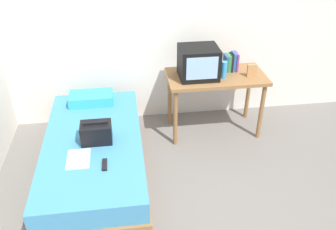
{
  "coord_description": "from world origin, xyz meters",
  "views": [
    {
      "loc": [
        -0.54,
        -2.24,
        2.59
      ],
      "look_at": [
        -0.08,
        1.08,
        0.52
      ],
      "focal_mm": 38.41,
      "sensor_mm": 36.0,
      "label": 1
    }
  ],
  "objects_px": {
    "picture_frame": "(252,71)",
    "magazine": "(78,159)",
    "desk": "(216,83)",
    "remote_silver": "(82,133)",
    "bed": "(95,158)",
    "handbag": "(96,133)",
    "water_bottle": "(224,70)",
    "pillow": "(91,98)",
    "remote_dark": "(105,165)",
    "tv": "(199,62)",
    "book_row": "(231,62)"
  },
  "relations": [
    {
      "from": "tv",
      "to": "book_row",
      "type": "distance_m",
      "value": 0.45
    },
    {
      "from": "tv",
      "to": "water_bottle",
      "type": "relative_size",
      "value": 2.22
    },
    {
      "from": "water_bottle",
      "to": "pillow",
      "type": "relative_size",
      "value": 0.4
    },
    {
      "from": "tv",
      "to": "handbag",
      "type": "distance_m",
      "value": 1.43
    },
    {
      "from": "water_bottle",
      "to": "remote_dark",
      "type": "bearing_deg",
      "value": -141.94
    },
    {
      "from": "water_bottle",
      "to": "magazine",
      "type": "relative_size",
      "value": 0.68
    },
    {
      "from": "desk",
      "to": "magazine",
      "type": "distance_m",
      "value": 1.87
    },
    {
      "from": "bed",
      "to": "book_row",
      "type": "height_order",
      "value": "book_row"
    },
    {
      "from": "water_bottle",
      "to": "handbag",
      "type": "distance_m",
      "value": 1.63
    },
    {
      "from": "desk",
      "to": "remote_silver",
      "type": "relative_size",
      "value": 8.06
    },
    {
      "from": "bed",
      "to": "tv",
      "type": "relative_size",
      "value": 4.55
    },
    {
      "from": "water_bottle",
      "to": "handbag",
      "type": "xyz_separation_m",
      "value": [
        -1.45,
        -0.68,
        -0.28
      ]
    },
    {
      "from": "desk",
      "to": "pillow",
      "type": "xyz_separation_m",
      "value": [
        -1.48,
        0.03,
        -0.12
      ]
    },
    {
      "from": "remote_silver",
      "to": "pillow",
      "type": "bearing_deg",
      "value": 83.61
    },
    {
      "from": "tv",
      "to": "remote_dark",
      "type": "xyz_separation_m",
      "value": [
        -1.09,
        -1.14,
        -0.45
      ]
    },
    {
      "from": "pillow",
      "to": "magazine",
      "type": "xyz_separation_m",
      "value": [
        -0.08,
        -1.06,
        -0.05
      ]
    },
    {
      "from": "tv",
      "to": "pillow",
      "type": "xyz_separation_m",
      "value": [
        -1.25,
        0.05,
        -0.4
      ]
    },
    {
      "from": "picture_frame",
      "to": "handbag",
      "type": "distance_m",
      "value": 1.92
    },
    {
      "from": "picture_frame",
      "to": "handbag",
      "type": "xyz_separation_m",
      "value": [
        -1.78,
        -0.66,
        -0.25
      ]
    },
    {
      "from": "picture_frame",
      "to": "remote_silver",
      "type": "relative_size",
      "value": 1.06
    },
    {
      "from": "desk",
      "to": "remote_dark",
      "type": "height_order",
      "value": "desk"
    },
    {
      "from": "pillow",
      "to": "magazine",
      "type": "distance_m",
      "value": 1.06
    },
    {
      "from": "water_bottle",
      "to": "remote_dark",
      "type": "relative_size",
      "value": 1.27
    },
    {
      "from": "picture_frame",
      "to": "handbag",
      "type": "relative_size",
      "value": 0.51
    },
    {
      "from": "bed",
      "to": "tv",
      "type": "bearing_deg",
      "value": 29.88
    },
    {
      "from": "handbag",
      "to": "remote_dark",
      "type": "xyz_separation_m",
      "value": [
        0.08,
        -0.39,
        -0.09
      ]
    },
    {
      "from": "magazine",
      "to": "pillow",
      "type": "bearing_deg",
      "value": 85.83
    },
    {
      "from": "bed",
      "to": "book_row",
      "type": "distance_m",
      "value": 1.94
    },
    {
      "from": "tv",
      "to": "remote_dark",
      "type": "height_order",
      "value": "tv"
    },
    {
      "from": "bed",
      "to": "tv",
      "type": "height_order",
      "value": "tv"
    },
    {
      "from": "book_row",
      "to": "handbag",
      "type": "xyz_separation_m",
      "value": [
        -1.59,
        -0.87,
        -0.28
      ]
    },
    {
      "from": "water_bottle",
      "to": "picture_frame",
      "type": "xyz_separation_m",
      "value": [
        0.33,
        -0.02,
        -0.02
      ]
    },
    {
      "from": "remote_dark",
      "to": "magazine",
      "type": "bearing_deg",
      "value": 152.54
    },
    {
      "from": "desk",
      "to": "remote_silver",
      "type": "xyz_separation_m",
      "value": [
        -1.55,
        -0.6,
        -0.17
      ]
    },
    {
      "from": "bed",
      "to": "magazine",
      "type": "relative_size",
      "value": 6.9
    },
    {
      "from": "bed",
      "to": "remote_dark",
      "type": "relative_size",
      "value": 12.82
    },
    {
      "from": "magazine",
      "to": "remote_silver",
      "type": "bearing_deg",
      "value": 89.21
    },
    {
      "from": "water_bottle",
      "to": "pillow",
      "type": "bearing_deg",
      "value": 175.9
    },
    {
      "from": "water_bottle",
      "to": "handbag",
      "type": "height_order",
      "value": "water_bottle"
    },
    {
      "from": "desk",
      "to": "water_bottle",
      "type": "xyz_separation_m",
      "value": [
        0.06,
        -0.08,
        0.2
      ]
    },
    {
      "from": "desk",
      "to": "water_bottle",
      "type": "distance_m",
      "value": 0.22
    },
    {
      "from": "magazine",
      "to": "handbag",
      "type": "bearing_deg",
      "value": 58.31
    },
    {
      "from": "tv",
      "to": "handbag",
      "type": "bearing_deg",
      "value": -147.43
    },
    {
      "from": "bed",
      "to": "handbag",
      "type": "height_order",
      "value": "handbag"
    },
    {
      "from": "remote_silver",
      "to": "picture_frame",
      "type": "bearing_deg",
      "value": 14.72
    },
    {
      "from": "pillow",
      "to": "remote_dark",
      "type": "height_order",
      "value": "pillow"
    },
    {
      "from": "desk",
      "to": "tv",
      "type": "xyz_separation_m",
      "value": [
        -0.22,
        -0.01,
        0.28
      ]
    },
    {
      "from": "handbag",
      "to": "remote_silver",
      "type": "height_order",
      "value": "handbag"
    },
    {
      "from": "picture_frame",
      "to": "magazine",
      "type": "relative_size",
      "value": 0.53
    },
    {
      "from": "pillow",
      "to": "handbag",
      "type": "xyz_separation_m",
      "value": [
        0.09,
        -0.79,
        0.04
      ]
    }
  ]
}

